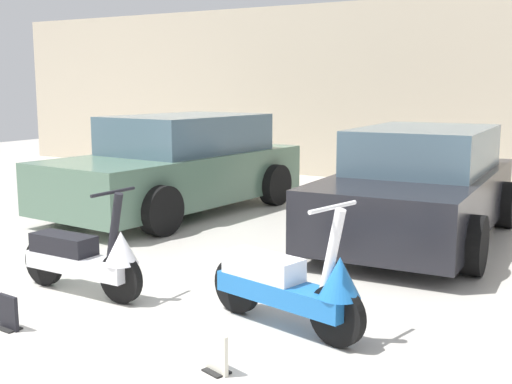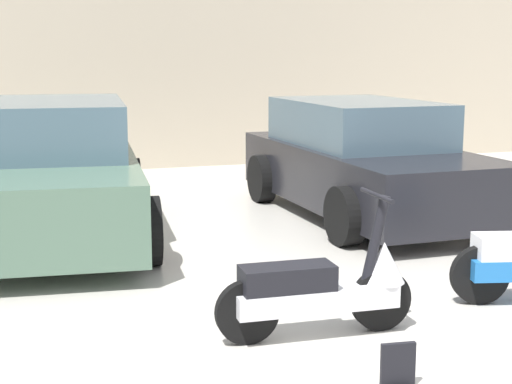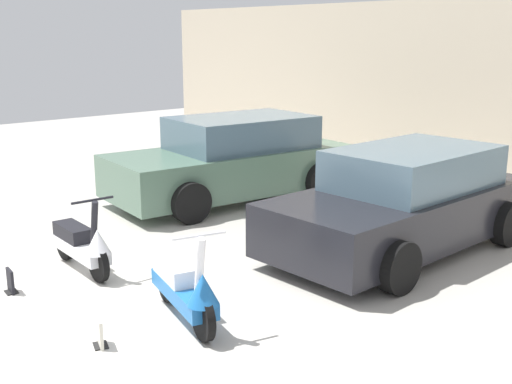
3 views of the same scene
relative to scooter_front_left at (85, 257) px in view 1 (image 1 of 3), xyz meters
The scene contains 8 objects.
ground_plane 1.31m from the scooter_front_left, 45.61° to the right, with size 28.00×28.00×0.00m, color beige.
wall_back 7.91m from the scooter_front_left, 83.46° to the left, with size 19.60×0.12×3.33m, color beige.
scooter_front_left is the anchor object (origin of this frame).
scooter_front_right 1.89m from the scooter_front_left, ahead, with size 1.38×0.63×0.98m.
car_rear_left 3.79m from the scooter_front_left, 113.41° to the left, with size 2.25×4.16×1.36m.
car_rear_center 3.96m from the scooter_front_left, 60.39° to the left, with size 1.90×3.84×1.29m.
placard_near_left_scooter 0.91m from the scooter_front_left, 85.33° to the right, with size 0.20×0.14×0.26m.
placard_near_right_scooter 1.96m from the scooter_front_left, 22.52° to the right, with size 0.20×0.17×0.26m.
Camera 1 is at (2.95, -3.03, 1.77)m, focal length 45.00 mm.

